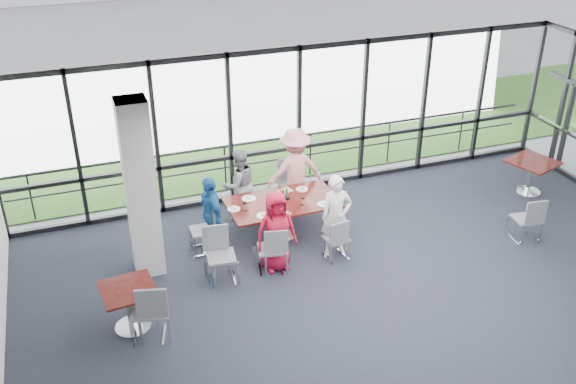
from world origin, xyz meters
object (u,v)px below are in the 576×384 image
object	(u,v)px
chair_spare_lb	(221,257)
chair_main_fr	(291,185)
diner_near_right	(336,216)
chair_main_end	(203,230)
chair_main_nr	(336,238)
diner_end	(211,214)
chair_main_fl	(245,198)
chair_main_nl	(270,249)
side_table_right	(532,166)
diner_near_left	(276,231)
diner_far_left	(239,184)
main_table	(283,206)
side_table_left	(129,295)
chair_spare_la	(147,311)
diner_far_right	(295,170)
structural_column	(141,190)
chair_spare_r	(526,219)

from	to	relation	value
chair_spare_lb	chair_main_fr	bearing A→B (deg)	-126.71
diner_near_right	chair_main_end	bearing A→B (deg)	164.74
chair_main_nr	diner_end	bearing A→B (deg)	144.69
chair_main_fl	chair_main_nl	bearing A→B (deg)	83.96
diner_near_right	side_table_right	bearing A→B (deg)	14.83
chair_main_fr	chair_spare_lb	size ratio (longest dim) A/B	1.01
diner_near_left	diner_far_left	size ratio (longest dim) A/B	1.00
chair_main_fl	chair_main_end	xyz separation A→B (m)	(-1.11, -0.97, 0.03)
chair_main_nl	chair_main_fl	size ratio (longest dim) A/B	1.10
chair_main_nl	chair_spare_lb	size ratio (longest dim) A/B	0.92
main_table	side_table_left	bearing A→B (deg)	-151.20
main_table	chair_main_end	xyz separation A→B (m)	(-1.57, -0.01, -0.20)
diner_near_right	chair_main_fr	size ratio (longest dim) A/B	1.60
chair_main_fr	diner_far_left	bearing A→B (deg)	3.08
diner_near_left	chair_main_nl	world-z (taller)	diner_near_left
diner_far_left	chair_spare_la	world-z (taller)	diner_far_left
side_table_right	diner_far_left	size ratio (longest dim) A/B	0.77
side_table_left	diner_near_right	bearing A→B (deg)	12.68
chair_main_nr	diner_near_left	bearing A→B (deg)	168.14
chair_main_end	main_table	bearing A→B (deg)	91.41
side_table_left	diner_far_right	distance (m)	4.60
structural_column	side_table_right	xyz separation A→B (m)	(8.24, 0.10, -0.96)
chair_main_fl	chair_spare_lb	xyz separation A→B (m)	(-1.02, -1.99, 0.08)
diner_end	chair_spare_la	world-z (taller)	diner_end
diner_far_left	main_table	bearing A→B (deg)	107.86
side_table_right	diner_far_right	size ratio (longest dim) A/B	0.65
diner_far_left	chair_main_nl	distance (m)	2.01
chair_main_nl	chair_main_end	distance (m)	1.41
main_table	diner_far_left	xyz separation A→B (m)	(-0.58, 0.95, 0.11)
diner_near_right	chair_spare_la	world-z (taller)	diner_near_right
main_table	chair_spare_r	xyz separation A→B (m)	(4.28, -1.72, -0.19)
side_table_left	chair_main_fl	size ratio (longest dim) A/B	1.07
side_table_left	chair_main_end	distance (m)	2.36
structural_column	diner_far_left	world-z (taller)	structural_column
structural_column	chair_spare_la	size ratio (longest dim) A/B	3.21
structural_column	chair_spare_lb	distance (m)	1.76
structural_column	diner_near_left	xyz separation A→B (m)	(2.14, -0.71, -0.85)
structural_column	main_table	world-z (taller)	structural_column
diner_near_right	diner_near_left	bearing A→B (deg)	-170.09
side_table_right	chair_spare_lb	size ratio (longest dim) A/B	1.19
chair_spare_la	chair_spare_r	xyz separation A→B (m)	(7.19, 0.36, -0.05)
chair_spare_la	chair_spare_r	size ratio (longest dim) A/B	1.11
diner_far_left	diner_far_right	bearing A→B (deg)	164.67
diner_end	chair_main_nl	distance (m)	1.35
main_table	chair_main_fl	distance (m)	1.09
diner_far_right	chair_spare_la	xyz separation A→B (m)	(-3.51, -2.99, -0.39)
diner_near_left	diner_end	world-z (taller)	diner_near_left
main_table	diner_near_left	size ratio (longest dim) A/B	1.41
side_table_right	diner_near_left	bearing A→B (deg)	-172.44
chair_main_end	chair_spare_r	bearing A→B (deg)	74.88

